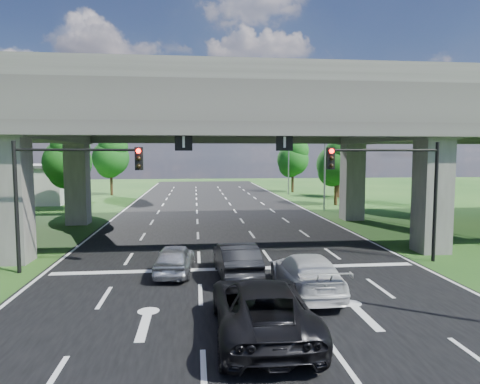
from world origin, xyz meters
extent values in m
plane|color=#1A4415|center=(0.00, 0.00, 0.00)|extent=(160.00, 160.00, 0.00)
cube|color=black|center=(0.00, 10.00, 0.01)|extent=(18.00, 120.00, 0.03)
cube|color=#312F2C|center=(0.00, 12.00, 8.00)|extent=(80.00, 15.00, 2.00)
cube|color=#575550|center=(0.00, 4.75, 9.50)|extent=(80.00, 0.50, 1.00)
cube|color=#575550|center=(0.00, 19.25, 9.50)|extent=(80.00, 0.50, 1.00)
cube|color=#575550|center=(-11.00, 6.00, 3.50)|extent=(1.60, 1.60, 7.00)
cube|color=#575550|center=(-11.00, 18.00, 3.50)|extent=(1.60, 1.60, 7.00)
cube|color=#575550|center=(11.00, 6.00, 3.50)|extent=(1.60, 1.60, 7.00)
cube|color=#575550|center=(11.00, 18.00, 3.50)|extent=(1.60, 1.60, 7.00)
cube|color=black|center=(-2.50, 5.00, 6.00)|extent=(0.85, 0.06, 0.85)
cube|color=black|center=(2.50, 5.00, 6.00)|extent=(0.85, 0.06, 0.85)
cylinder|color=black|center=(10.00, 4.00, 3.00)|extent=(0.18, 0.18, 6.00)
cylinder|color=black|center=(7.25, 4.00, 5.60)|extent=(5.50, 0.12, 0.12)
cube|color=black|center=(4.50, 3.82, 5.20)|extent=(0.35, 0.28, 1.05)
sphere|color=#FF0C05|center=(4.50, 3.66, 5.55)|extent=(0.22, 0.22, 0.22)
cylinder|color=black|center=(-10.00, 4.00, 3.00)|extent=(0.18, 0.18, 6.00)
cylinder|color=black|center=(-7.25, 4.00, 5.60)|extent=(5.50, 0.12, 0.12)
cube|color=black|center=(-4.50, 3.82, 5.20)|extent=(0.35, 0.28, 1.05)
sphere|color=#FF0C05|center=(-4.50, 3.66, 5.55)|extent=(0.22, 0.22, 0.22)
cylinder|color=gray|center=(10.50, 24.00, 5.00)|extent=(0.16, 0.16, 10.00)
cylinder|color=gray|center=(9.00, 24.00, 9.70)|extent=(3.00, 0.10, 0.10)
cube|color=gray|center=(7.50, 24.00, 9.60)|extent=(0.60, 0.25, 0.18)
cylinder|color=gray|center=(10.50, 40.00, 5.00)|extent=(0.16, 0.16, 10.00)
cylinder|color=gray|center=(9.00, 40.00, 9.70)|extent=(3.00, 0.10, 0.10)
cube|color=gray|center=(7.50, 40.00, 9.60)|extent=(0.60, 0.25, 0.18)
cylinder|color=black|center=(-14.00, 26.00, 1.65)|extent=(0.36, 0.36, 3.30)
sphere|color=#195516|center=(-14.00, 26.00, 4.65)|extent=(4.50, 4.50, 4.50)
sphere|color=#195516|center=(-13.60, 25.70, 6.00)|extent=(3.60, 3.60, 3.60)
sphere|color=#195516|center=(-14.30, 26.40, 3.75)|extent=(3.30, 3.30, 3.30)
cylinder|color=black|center=(-17.00, 34.00, 1.43)|extent=(0.36, 0.36, 2.86)
sphere|color=#195516|center=(-17.00, 34.00, 4.03)|extent=(3.90, 3.90, 3.90)
sphere|color=#195516|center=(-16.60, 33.70, 5.20)|extent=(3.12, 3.12, 3.12)
sphere|color=#195516|center=(-17.30, 34.40, 3.25)|extent=(2.86, 2.86, 2.86)
cylinder|color=black|center=(-13.00, 42.00, 1.76)|extent=(0.36, 0.36, 3.52)
sphere|color=#195516|center=(-13.00, 42.00, 4.96)|extent=(4.80, 4.80, 4.80)
sphere|color=#195516|center=(-12.60, 41.70, 6.40)|extent=(3.84, 3.84, 3.84)
sphere|color=#195516|center=(-13.30, 42.40, 4.00)|extent=(3.52, 3.52, 3.52)
cylinder|color=black|center=(13.00, 28.00, 1.54)|extent=(0.36, 0.36, 3.08)
sphere|color=#195516|center=(13.00, 28.00, 4.34)|extent=(4.20, 4.20, 4.20)
sphere|color=#195516|center=(13.40, 27.70, 5.60)|extent=(3.36, 3.36, 3.36)
sphere|color=#195516|center=(12.70, 28.40, 3.50)|extent=(3.08, 3.08, 3.08)
cylinder|color=black|center=(16.00, 36.00, 1.43)|extent=(0.36, 0.36, 2.86)
sphere|color=#195516|center=(16.00, 36.00, 4.03)|extent=(3.90, 3.90, 3.90)
sphere|color=#195516|center=(16.40, 35.70, 5.20)|extent=(3.12, 3.12, 3.12)
sphere|color=#195516|center=(15.70, 36.40, 3.25)|extent=(2.86, 2.86, 2.86)
cylinder|color=black|center=(12.00, 44.00, 1.65)|extent=(0.36, 0.36, 3.30)
sphere|color=#195516|center=(12.00, 44.00, 4.65)|extent=(4.50, 4.50, 4.50)
sphere|color=#195516|center=(12.40, 43.70, 6.00)|extent=(3.60, 3.60, 3.60)
sphere|color=#195516|center=(11.70, 44.40, 3.75)|extent=(3.30, 3.30, 3.30)
imported|color=#B7BAC0|center=(-2.90, 2.96, 0.70)|extent=(1.94, 4.08, 1.35)
imported|color=black|center=(-0.19, 2.17, 0.79)|extent=(1.86, 4.70, 1.52)
imported|color=silver|center=(2.30, -0.25, 0.79)|extent=(2.16, 5.24, 1.52)
imported|color=black|center=(-0.04, -3.92, 0.86)|extent=(2.83, 6.00, 1.66)
camera|label=1|loc=(-1.97, -16.11, 5.38)|focal=32.00mm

